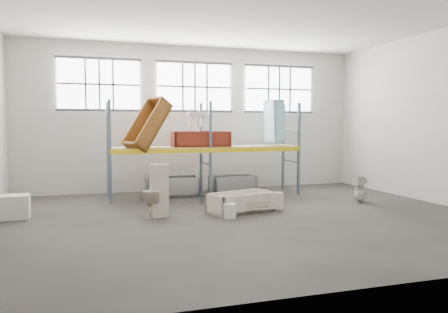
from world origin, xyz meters
name	(u,v)px	position (x,y,z in m)	size (l,w,h in m)	color
floor	(242,219)	(0.00, 0.00, -0.05)	(12.00, 10.00, 0.10)	#49443E
ceiling	(243,8)	(0.00, 0.00, 5.05)	(12.00, 10.00, 0.10)	silver
wall_back	(194,119)	(0.00, 5.05, 2.50)	(12.00, 0.10, 5.00)	#B8B6AB
wall_front	(370,107)	(0.00, -5.05, 2.50)	(12.00, 0.10, 5.00)	#A9A79D
wall_right	(443,117)	(6.05, 0.00, 2.50)	(0.10, 10.00, 5.00)	#AAA89E
window_left	(99,84)	(-3.20, 4.94, 3.60)	(2.60, 0.04, 1.60)	white
window_mid	(195,87)	(0.00, 4.94, 3.60)	(2.60, 0.04, 1.60)	white
window_right	(279,89)	(3.20, 4.94, 3.60)	(2.60, 0.04, 1.60)	white
rack_upright_la	(110,152)	(-3.00, 2.90, 1.50)	(0.08, 0.08, 3.00)	slate
rack_upright_lb	(108,150)	(-3.00, 4.10, 1.50)	(0.08, 0.08, 3.00)	slate
rack_upright_ma	(211,150)	(0.00, 2.90, 1.50)	(0.08, 0.08, 3.00)	slate
rack_upright_mb	(201,148)	(0.00, 4.10, 1.50)	(0.08, 0.08, 3.00)	slate
rack_upright_ra	(299,149)	(3.00, 2.90, 1.50)	(0.08, 0.08, 3.00)	slate
rack_upright_rb	(283,147)	(3.00, 4.10, 1.50)	(0.08, 0.08, 3.00)	slate
rack_beam_front	(211,150)	(0.00, 2.90, 1.50)	(6.00, 0.10, 0.14)	yellow
rack_beam_back	(201,148)	(0.00, 4.10, 1.50)	(6.00, 0.10, 0.14)	yellow
shelf_deck	(205,147)	(0.00, 3.50, 1.58)	(5.90, 1.10, 0.03)	gray
wet_patch	(212,200)	(0.00, 2.70, 0.00)	(1.80, 1.80, 0.00)	black
bathtub_beige	(241,202)	(0.20, 0.66, 0.25)	(1.71, 0.80, 0.50)	beige
cistern_spare	(275,200)	(1.11, 0.53, 0.28)	(0.43, 0.20, 0.41)	beige
sink_in_tub	(246,205)	(0.34, 0.63, 0.16)	(0.44, 0.44, 0.15)	beige
toilet_beige	(152,203)	(-2.11, 0.76, 0.35)	(0.39, 0.68, 0.69)	beige
cistern_tall	(159,191)	(-1.94, 0.63, 0.66)	(0.42, 0.27, 1.31)	beige
toilet_white	(361,189)	(4.03, 0.93, 0.41)	(0.37, 0.38, 0.82)	silver
steel_tub_left	(172,186)	(-1.03, 3.79, 0.31)	(1.67, 0.78, 0.61)	#999BA0
steel_tub_right	(233,184)	(1.08, 3.96, 0.28)	(1.53, 0.72, 0.56)	#B2B6BB
rust_tub_flat	(201,139)	(-0.18, 3.42, 1.82)	(1.79, 0.84, 0.50)	maroon
rust_tub_tilted	(147,124)	(-1.88, 3.25, 2.29)	(1.70, 0.80, 0.48)	#955A16
sink_on_shelf	(198,131)	(-0.27, 3.38, 2.09)	(0.72, 0.56, 0.64)	white
blue_tub_upright	(274,121)	(2.41, 3.56, 2.40)	(1.42, 0.66, 0.40)	#9CD5E6
bucket	(230,211)	(-0.33, -0.04, 0.18)	(0.31, 0.31, 0.37)	silver
carton_near	(15,207)	(-5.33, 1.49, 0.29)	(0.67, 0.57, 0.57)	beige
carton_far	(3,206)	(-5.67, 1.96, 0.23)	(0.56, 0.56, 0.46)	silver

